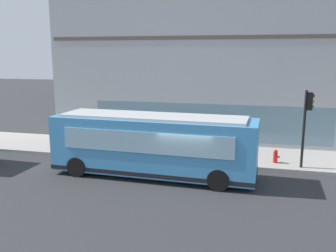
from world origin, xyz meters
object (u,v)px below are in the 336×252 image
Objects in this scene: traffic_light_near_corner at (307,114)px; fire_hydrant at (275,156)px; pedestrian_near_building_entrance at (79,131)px; city_bus_nearside at (153,145)px; newspaper_vending_box at (205,141)px; pedestrian_near_hydrant at (141,139)px.

traffic_light_near_corner reaches higher than fire_hydrant.
traffic_light_near_corner is at bearing -96.16° from pedestrian_near_building_entrance.
newspaper_vending_box is (5.37, -1.82, -0.95)m from city_bus_nearside.
traffic_light_near_corner is 5.46× the size of fire_hydrant.
city_bus_nearside is 6.89m from fire_hydrant.
city_bus_nearside is 7.42m from pedestrian_near_building_entrance.
newspaper_vending_box reaches higher than fire_hydrant.
newspaper_vending_box is (2.69, 5.58, -2.36)m from traffic_light_near_corner.
traffic_light_near_corner is 2.45× the size of pedestrian_near_building_entrance.
pedestrian_near_building_entrance is 1.84× the size of newspaper_vending_box.
city_bus_nearside is at bearing 161.29° from newspaper_vending_box.
pedestrian_near_building_entrance is at bearing 56.00° from city_bus_nearside.
fire_hydrant is 0.43× the size of pedestrian_near_hydrant.
traffic_light_near_corner is 9.15m from pedestrian_near_hydrant.
fire_hydrant is (0.54, 1.40, -2.45)m from traffic_light_near_corner.
newspaper_vending_box is (2.16, 4.18, 0.09)m from fire_hydrant.
city_bus_nearside is 6.13× the size of pedestrian_near_building_entrance.
pedestrian_near_hydrant reaches higher than fire_hydrant.
traffic_light_near_corner is at bearing -91.45° from pedestrian_near_hydrant.
pedestrian_near_building_entrance is at bearing 98.80° from newspaper_vending_box.
traffic_light_near_corner reaches higher than pedestrian_near_building_entrance.
newspaper_vending_box is at bearing 64.22° from traffic_light_near_corner.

